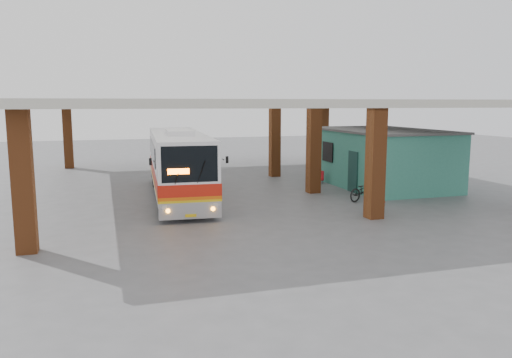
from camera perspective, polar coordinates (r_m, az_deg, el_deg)
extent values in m
plane|color=#515154|center=(21.83, 2.44, -3.29)|extent=(90.00, 90.00, 0.00)
cube|color=brown|center=(20.05, 13.49, 1.71)|extent=(0.60, 0.60, 4.35)
cube|color=brown|center=(25.37, 6.61, 3.30)|extent=(0.60, 0.60, 4.35)
cube|color=brown|center=(30.94, 2.15, 4.31)|extent=(0.60, 0.60, 4.35)
cube|color=brown|center=(16.47, -25.09, -0.33)|extent=(0.60, 0.60, 4.35)
cube|color=brown|center=(37.28, -20.70, 4.50)|extent=(0.60, 0.60, 4.35)
cube|color=brown|center=(40.97, 7.76, 5.30)|extent=(0.60, 0.60, 4.35)
cube|color=beige|center=(27.71, -1.05, 8.62)|extent=(21.00, 23.00, 0.30)
cube|color=#327D6A|center=(28.39, 14.13, 2.30)|extent=(5.00, 8.00, 3.00)
cube|color=#4D4D4D|center=(28.27, 14.25, 5.42)|extent=(5.20, 8.20, 0.12)
cube|color=#133631|center=(25.91, 11.03, 0.81)|extent=(0.08, 0.95, 2.10)
cube|color=black|center=(28.48, 8.24, 3.10)|extent=(0.08, 1.20, 1.00)
cube|color=black|center=(28.47, 8.18, 3.09)|extent=(0.04, 1.30, 1.10)
cube|color=white|center=(24.31, -8.88, 2.10)|extent=(3.10, 11.41, 2.63)
cube|color=white|center=(23.26, -8.78, 5.30)|extent=(1.31, 2.89, 0.23)
cube|color=#98989D|center=(19.13, -7.53, -3.48)|extent=(2.39, 0.53, 0.66)
cube|color=red|center=(24.38, -8.85, 0.90)|extent=(3.14, 11.41, 0.47)
cube|color=#DD5F0C|center=(24.42, -8.84, 0.21)|extent=(3.14, 11.41, 0.12)
cube|color=gold|center=(24.43, -8.83, -0.04)|extent=(3.14, 11.41, 0.09)
cube|color=black|center=(18.72, -7.60, 1.70)|extent=(2.10, 0.24, 1.36)
cube|color=black|center=(24.95, -11.76, 3.28)|extent=(0.62, 8.44, 0.85)
cube|color=black|center=(25.12, -6.34, 3.44)|extent=(0.62, 8.44, 0.85)
cube|color=#FF5905|center=(18.65, -8.85, 0.87)|extent=(0.80, 0.10, 0.21)
sphere|color=orange|center=(18.87, -10.03, -3.62)|extent=(0.17, 0.17, 0.17)
sphere|color=orange|center=(19.03, -4.93, -3.42)|extent=(0.17, 0.17, 0.17)
cube|color=gold|center=(18.97, -7.45, -4.17)|extent=(0.42, 0.06, 0.11)
cylinder|color=black|center=(20.56, -10.71, -2.84)|extent=(0.36, 0.96, 0.94)
cylinder|color=black|center=(20.74, -5.21, -2.63)|extent=(0.36, 0.96, 0.94)
cylinder|color=black|center=(27.69, -11.40, 0.08)|extent=(0.36, 0.96, 0.94)
cylinder|color=black|center=(27.82, -7.30, 0.22)|extent=(0.36, 0.96, 0.94)
cylinder|color=black|center=(28.90, -11.48, 0.43)|extent=(0.36, 0.96, 0.94)
cylinder|color=black|center=(29.02, -7.55, 0.57)|extent=(0.36, 0.96, 0.94)
imported|color=black|center=(23.84, 12.27, -1.24)|extent=(2.01, 1.26, 1.00)
imported|color=red|center=(21.40, 14.05, -1.66)|extent=(0.67, 0.57, 1.56)
cube|color=#AC121A|center=(28.49, 7.22, -0.11)|extent=(0.48, 0.48, 0.05)
cube|color=#AC121A|center=(28.56, 7.47, 0.41)|extent=(0.17, 0.38, 0.55)
cylinder|color=black|center=(28.29, 7.20, -0.41)|extent=(0.03, 0.03, 0.18)
cylinder|color=black|center=(28.50, 7.65, -0.35)|extent=(0.03, 0.03, 0.18)
cylinder|color=black|center=(28.51, 6.78, -0.33)|extent=(0.03, 0.03, 0.18)
cylinder|color=black|center=(28.72, 7.23, -0.28)|extent=(0.03, 0.03, 0.18)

